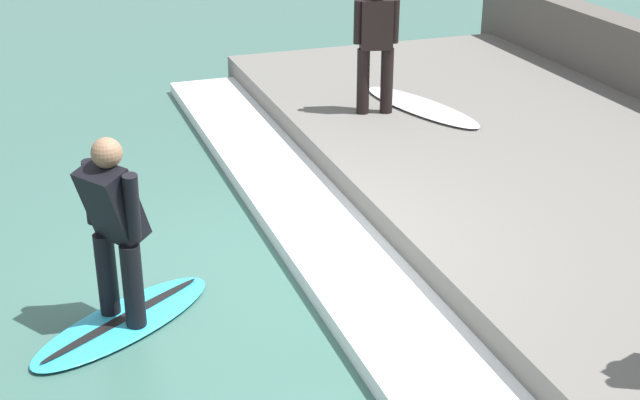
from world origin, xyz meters
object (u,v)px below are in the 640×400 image
(surfer_waiting_near, at_px, (376,41))
(surfboard_waiting_near, at_px, (421,107))
(surfer_riding, at_px, (114,222))
(surfboard_riding, at_px, (124,321))

(surfer_waiting_near, relative_size, surfboard_waiting_near, 0.76)
(surfboard_waiting_near, bearing_deg, surfer_waiting_near, 174.62)
(surfer_riding, bearing_deg, surfer_waiting_near, 42.88)
(surfboard_waiting_near, bearing_deg, surfboard_riding, -142.10)
(surfboard_riding, relative_size, surfboard_waiting_near, 0.87)
(surfer_waiting_near, distance_m, surfboard_waiting_near, 1.04)
(surfboard_riding, xyz_separation_m, surfboard_waiting_near, (4.08, 3.17, 0.38))
(surfer_waiting_near, bearing_deg, surfboard_riding, -137.12)
(surfboard_riding, relative_size, surfer_riding, 1.17)
(surfboard_riding, xyz_separation_m, surfer_riding, (-0.00, -0.00, 0.87))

